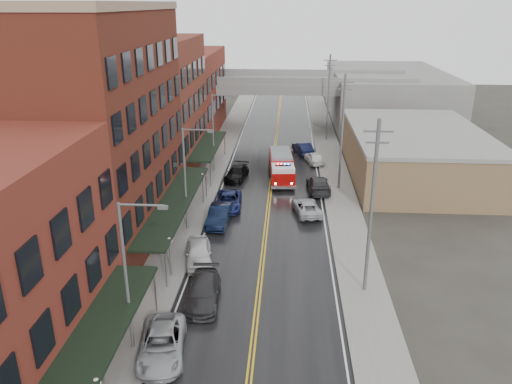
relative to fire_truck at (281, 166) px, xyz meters
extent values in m
cube|color=black|center=(-1.07, -7.62, -1.55)|extent=(11.00, 160.00, 0.02)
cube|color=slate|center=(-8.37, -7.62, -1.49)|extent=(3.00, 160.00, 0.15)
cube|color=slate|center=(6.23, -7.62, -1.49)|extent=(3.00, 160.00, 0.15)
cube|color=gray|center=(-6.72, -7.62, -1.49)|extent=(0.30, 160.00, 0.15)
cube|color=gray|center=(4.58, -7.62, -1.49)|extent=(0.30, 160.00, 0.15)
cube|color=#531D16|center=(-14.37, -14.62, 7.44)|extent=(9.00, 20.00, 18.00)
cube|color=brown|center=(-14.37, 2.88, 5.94)|extent=(9.00, 15.00, 15.00)
cube|color=maroon|center=(-14.37, 20.38, 4.44)|extent=(9.00, 20.00, 12.00)
cube|color=brown|center=(14.93, 2.38, 0.94)|extent=(14.00, 22.00, 5.00)
cube|color=slate|center=(16.93, 32.38, 2.44)|extent=(18.00, 30.00, 8.00)
cube|color=black|center=(-8.57, -33.62, 1.44)|extent=(2.60, 16.00, 0.18)
cylinder|color=slate|center=(-7.42, -26.02, -0.06)|extent=(0.10, 0.10, 3.00)
cube|color=black|center=(-8.57, -14.62, 1.44)|extent=(2.60, 18.00, 0.18)
cylinder|color=slate|center=(-7.42, -23.22, -0.06)|extent=(0.10, 0.10, 3.00)
cylinder|color=slate|center=(-7.42, -6.02, -0.06)|extent=(0.10, 0.10, 3.00)
cube|color=black|center=(-8.57, 2.88, 1.44)|extent=(2.60, 13.00, 0.18)
cylinder|color=slate|center=(-7.42, -3.22, -0.06)|extent=(0.10, 0.10, 3.00)
cylinder|color=slate|center=(-7.42, 8.98, -0.06)|extent=(0.10, 0.10, 3.00)
sphere|color=silver|center=(-7.47, -35.62, 1.34)|extent=(0.44, 0.44, 0.44)
cylinder|color=#59595B|center=(-7.47, -21.62, -0.16)|extent=(0.14, 0.14, 2.80)
sphere|color=silver|center=(-7.47, -21.62, 1.34)|extent=(0.44, 0.44, 0.44)
cylinder|color=#59595B|center=(-7.47, -7.62, -0.16)|extent=(0.14, 0.14, 2.80)
sphere|color=silver|center=(-7.47, -7.62, 1.34)|extent=(0.44, 0.44, 0.44)
cylinder|color=#59595B|center=(-7.87, -29.62, 2.94)|extent=(0.18, 0.18, 9.00)
cylinder|color=#59595B|center=(-6.67, -29.62, 7.34)|extent=(2.40, 0.12, 0.12)
cube|color=#59595B|center=(-5.57, -29.62, 7.24)|extent=(0.50, 0.22, 0.18)
cylinder|color=#59595B|center=(-7.87, -13.62, 2.94)|extent=(0.18, 0.18, 9.00)
cylinder|color=#59595B|center=(-6.67, -13.62, 7.34)|extent=(2.40, 0.12, 0.12)
cube|color=#59595B|center=(-5.57, -13.62, 7.24)|extent=(0.50, 0.22, 0.18)
cylinder|color=#59595B|center=(-7.87, 2.38, 2.94)|extent=(0.18, 0.18, 9.00)
cylinder|color=#59595B|center=(-6.67, 2.38, 7.34)|extent=(2.40, 0.12, 0.12)
cube|color=#59595B|center=(-5.57, 2.38, 7.24)|extent=(0.50, 0.22, 0.18)
cylinder|color=#59595B|center=(6.13, -22.62, 4.44)|extent=(0.24, 0.24, 12.00)
cube|color=#59595B|center=(6.13, -22.62, 9.64)|extent=(1.80, 0.12, 0.12)
cube|color=#59595B|center=(6.13, -22.62, 8.94)|extent=(1.40, 0.12, 0.12)
cylinder|color=#59595B|center=(6.13, -2.62, 4.44)|extent=(0.24, 0.24, 12.00)
cube|color=#59595B|center=(6.13, -2.62, 9.64)|extent=(1.80, 0.12, 0.12)
cube|color=#59595B|center=(6.13, -2.62, 8.94)|extent=(1.40, 0.12, 0.12)
cylinder|color=#59595B|center=(6.13, 17.38, 4.44)|extent=(0.24, 0.24, 12.00)
cube|color=#59595B|center=(6.13, 17.38, 9.64)|extent=(1.80, 0.12, 0.12)
cube|color=#59595B|center=(6.13, 17.38, 8.94)|extent=(1.40, 0.12, 0.12)
cube|color=slate|center=(-1.07, 24.38, 5.19)|extent=(40.00, 10.00, 1.50)
cube|color=slate|center=(-12.07, 24.38, 1.44)|extent=(1.60, 8.00, 6.00)
cube|color=slate|center=(9.93, 24.38, 1.44)|extent=(1.60, 8.00, 6.00)
cube|color=#9A0907|center=(-0.10, 1.24, -0.02)|extent=(2.91, 5.65, 2.09)
cube|color=#9A0907|center=(0.21, -2.62, -0.32)|extent=(2.68, 2.77, 1.49)
cube|color=silver|center=(0.21, -2.62, 0.67)|extent=(2.54, 2.57, 0.50)
cube|color=black|center=(0.19, -2.42, -0.02)|extent=(2.62, 1.78, 0.79)
cube|color=slate|center=(-0.10, 1.24, 1.17)|extent=(2.63, 5.23, 0.30)
cube|color=black|center=(0.21, -2.62, 1.00)|extent=(1.61, 0.40, 0.14)
sphere|color=#FF0C0C|center=(-0.34, -2.66, 1.08)|extent=(0.20, 0.20, 0.20)
sphere|color=#1933FF|center=(0.75, -2.58, 1.08)|extent=(0.20, 0.20, 0.20)
cylinder|color=black|center=(-0.87, -2.81, -1.06)|extent=(1.02, 0.43, 0.99)
cylinder|color=black|center=(1.31, -2.63, -1.06)|extent=(1.02, 0.43, 0.99)
cylinder|color=black|center=(-1.15, 0.66, -1.06)|extent=(1.02, 0.43, 0.99)
cylinder|color=black|center=(1.03, 0.83, -1.06)|extent=(1.02, 0.43, 0.99)
cylinder|color=black|center=(-1.35, 3.14, -1.06)|extent=(1.02, 0.43, 0.99)
cylinder|color=black|center=(0.83, 3.31, -1.06)|extent=(1.02, 0.43, 0.99)
imported|color=#A0A3A7|center=(-6.07, -30.05, -0.82)|extent=(3.19, 5.63, 1.48)
imported|color=#2A2A2C|center=(-4.67, -24.62, -0.80)|extent=(2.45, 5.37, 1.52)
imported|color=silver|center=(-5.86, -19.38, -0.75)|extent=(2.79, 5.04, 1.62)
imported|color=black|center=(-5.26, -12.24, -0.74)|extent=(1.97, 5.08, 1.65)
imported|color=navy|center=(-4.88, -8.51, -0.84)|extent=(2.70, 5.33, 1.44)
imported|color=black|center=(-4.94, -0.15, -0.84)|extent=(2.71, 5.20, 1.44)
imported|color=#B3B7BC|center=(2.56, -9.42, -0.90)|extent=(3.05, 5.11, 1.33)
imported|color=#2C2B2E|center=(3.93, -3.42, -0.77)|extent=(2.51, 5.56, 1.58)
imported|color=white|center=(3.93, 6.30, -0.84)|extent=(2.61, 4.53, 1.45)
imported|color=black|center=(2.61, 10.35, -0.78)|extent=(2.97, 5.01, 1.56)
camera|label=1|loc=(0.68, -52.55, 16.94)|focal=35.00mm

